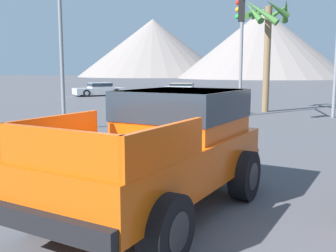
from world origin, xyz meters
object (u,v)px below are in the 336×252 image
Objects in this scene: street_lamp_post at (60,0)px; palm_tree_tall at (267,27)px; parked_car_silver at (99,89)px; traffic_light_main at (241,36)px; parked_car_white at (177,94)px; parked_car_tan at (183,90)px; orange_pickup_truck at (166,144)px.

street_lamp_post reaches higher than palm_tree_tall.
parked_car_silver is at bearing 106.94° from street_lamp_post.
palm_tree_tall reaches higher than traffic_light_main.
street_lamp_post is 1.34× the size of palm_tree_tall.
traffic_light_main reaches higher than parked_car_white.
parked_car_white is 14.78m from street_lamp_post.
parked_car_tan is at bearing -162.16° from traffic_light_main.
parked_car_silver reaches higher than parked_car_white.
parked_car_white is at bearing 4.11° from parked_car_tan.
parked_car_tan is at bearing 85.30° from street_lamp_post.
palm_tree_tall reaches higher than orange_pickup_truck.
parked_car_white is at bearing -155.31° from traffic_light_main.
orange_pickup_truck is at bearing -5.13° from traffic_light_main.
orange_pickup_truck is 0.62× the size of street_lamp_post.
street_lamp_post is 11.42m from palm_tree_tall.
orange_pickup_truck reaches higher than parked_car_silver.
parked_car_silver is at bearing 131.75° from orange_pickup_truck.
parked_car_silver is (-7.60, 0.04, -0.01)m from parked_car_tan.
orange_pickup_truck is at bearing -98.54° from palm_tree_tall.
parked_car_tan is (-3.87, 27.33, -0.48)m from orange_pickup_truck.
parked_car_tan reaches higher than parked_car_white.
orange_pickup_truck is 1.08× the size of parked_car_white.
orange_pickup_truck is at bearing 7.46° from parked_car_tan.
traffic_light_main is 0.66× the size of street_lamp_post.
parked_car_silver is 20.13m from traffic_light_main.
traffic_light_main is (4.94, -15.37, 3.19)m from parked_car_tan.
parked_car_silver is at bearing -140.85° from traffic_light_main.
orange_pickup_truck is 1.11× the size of parked_car_silver.
parked_car_silver is 0.85× the size of traffic_light_main.
palm_tree_tall is (2.40, 15.97, 3.50)m from orange_pickup_truck.
traffic_light_main is at bearing 32.95° from street_lamp_post.
street_lamp_post is at bearing -5.31° from parked_car_tan.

